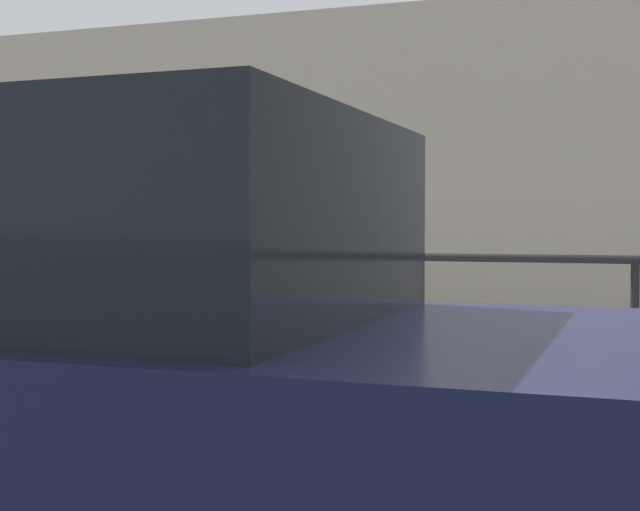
% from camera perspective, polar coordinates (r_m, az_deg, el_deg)
% --- Properties ---
extents(sidewalk_curb, '(36.00, 3.06, 0.14)m').
position_cam_1_polar(sidewalk_curb, '(5.45, 9.47, -12.40)').
color(sidewalk_curb, gray).
rests_on(sidewalk_curb, ground).
extents(parking_meter, '(0.17, 0.18, 1.46)m').
position_cam_1_polar(parking_meter, '(4.29, 2.10, -0.95)').
color(parking_meter, slate).
rests_on(parking_meter, sidewalk_curb).
extents(pedestrian_at_meter, '(0.70, 0.47, 1.65)m').
position_cam_1_polar(pedestrian_at_meter, '(4.58, -3.34, -2.29)').
color(pedestrian_at_meter, '#1E233F').
rests_on(pedestrian_at_meter, sidewalk_curb).
extents(parked_sedan_navy, '(4.63, 1.87, 1.76)m').
position_cam_1_polar(parked_sedan_navy, '(3.20, -16.65, -7.98)').
color(parked_sedan_navy, '#141938').
rests_on(parked_sedan_navy, ground).
extents(background_railing, '(24.06, 0.06, 1.07)m').
position_cam_1_polar(background_railing, '(6.62, 11.47, -2.58)').
color(background_railing, black).
rests_on(background_railing, sidewalk_curb).
extents(backdrop_wall, '(32.00, 0.50, 3.73)m').
position_cam_1_polar(backdrop_wall, '(9.38, 13.81, 4.65)').
color(backdrop_wall, '#ADA38E').
rests_on(backdrop_wall, ground).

